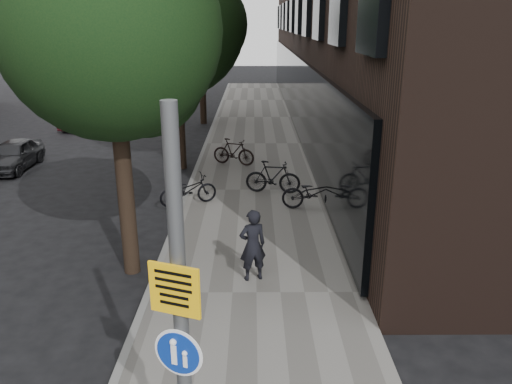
{
  "coord_description": "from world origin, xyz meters",
  "views": [
    {
      "loc": [
        0.19,
        -5.79,
        5.46
      ],
      "look_at": [
        0.25,
        4.28,
        2.0
      ],
      "focal_mm": 35.0,
      "sensor_mm": 36.0,
      "label": 1
    }
  ],
  "objects_px": {
    "parked_bike_facade_near": "(314,193)",
    "parked_car_near": "(14,155)",
    "signpost": "(182,329)",
    "pedestrian": "(253,245)"
  },
  "relations": [
    {
      "from": "parked_bike_facade_near",
      "to": "parked_car_near",
      "type": "xyz_separation_m",
      "value": [
        -11.07,
        4.69,
        -0.05
      ]
    },
    {
      "from": "signpost",
      "to": "pedestrian",
      "type": "relative_size",
      "value": 2.91
    },
    {
      "from": "pedestrian",
      "to": "parked_car_near",
      "type": "bearing_deg",
      "value": -61.85
    },
    {
      "from": "signpost",
      "to": "parked_car_near",
      "type": "bearing_deg",
      "value": 140.71
    },
    {
      "from": "signpost",
      "to": "parked_bike_facade_near",
      "type": "bearing_deg",
      "value": 95.19
    },
    {
      "from": "parked_bike_facade_near",
      "to": "pedestrian",
      "type": "bearing_deg",
      "value": 160.28
    },
    {
      "from": "parked_car_near",
      "to": "signpost",
      "type": "bearing_deg",
      "value": -59.78
    },
    {
      "from": "pedestrian",
      "to": "parked_bike_facade_near",
      "type": "height_order",
      "value": "pedestrian"
    },
    {
      "from": "parked_bike_facade_near",
      "to": "signpost",
      "type": "bearing_deg",
      "value": 168.49
    },
    {
      "from": "signpost",
      "to": "parked_bike_facade_near",
      "type": "height_order",
      "value": "signpost"
    }
  ]
}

